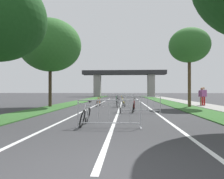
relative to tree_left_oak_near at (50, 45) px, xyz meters
The scene contains 23 objects.
ground_plane 17.01m from the tree_left_oak_near, 68.06° to the right, with size 300.00×300.00×0.00m, color #333335.
grass_verge_left 11.58m from the tree_left_oak_near, 86.81° to the left, with size 2.20×61.77×0.05m, color #2D5B26.
grass_verge_right 16.31m from the tree_left_oak_near, 41.81° to the left, with size 2.20×61.77×0.05m, color #2D5B26.
sidewalk_path_right 17.99m from the tree_left_oak_near, 36.73° to the left, with size 2.36×61.77×0.08m, color gray.
lane_stripe_center 8.55m from the tree_left_oak_near, 25.52° to the left, with size 0.14×35.74×0.01m, color silver.
lane_stripe_right_lane 10.38m from the tree_left_oak_near, 18.86° to the left, with size 0.14×35.74×0.01m, color silver.
lane_stripe_left_lane 7.06m from the tree_left_oak_near, 38.39° to the left, with size 0.14×35.74×0.01m, color silver.
overpass_bridge 36.57m from the tree_left_oak_near, 80.50° to the left, with size 20.60×3.48×6.48m.
tree_left_oak_near is the anchor object (origin of this frame).
tree_right_oak_mid 11.95m from the tree_left_oak_near, ahead, with size 3.47×3.47×6.77m.
crowd_barrier_nearest 12.82m from the tree_left_oak_near, 60.19° to the right, with size 2.42×0.47×1.05m.
crowd_barrier_second 10.12m from the tree_left_oak_near, 32.91° to the right, with size 2.43×0.50×1.05m.
crowd_barrier_third 7.49m from the tree_left_oak_near, ahead, with size 2.44×0.55×1.05m.
crowd_barrier_fourth 9.95m from the tree_left_oak_near, 44.52° to the left, with size 2.44×0.57×1.05m.
bicycle_orange_0 6.53m from the tree_left_oak_near, 14.56° to the left, with size 0.44×1.66×0.89m.
bicycle_white_1 12.08m from the tree_left_oak_near, 63.42° to the right, with size 0.55×1.72×0.98m.
bicycle_red_2 9.61m from the tree_left_oak_near, 31.02° to the right, with size 0.54×1.63×0.89m.
bicycle_black_3 10.01m from the tree_left_oak_near, 49.66° to the left, with size 0.61×1.59×0.94m.
bicycle_yellow_4 8.07m from the tree_left_oak_near, ahead, with size 0.64×1.75×1.01m.
bicycle_green_5 7.58m from the tree_left_oak_near, ahead, with size 0.49×1.76×0.98m.
bicycle_silver_6 9.09m from the tree_left_oak_near, 35.86° to the right, with size 0.52×1.68×0.87m.
pedestrian_strolling 14.37m from the tree_left_oak_near, ahead, with size 0.63×0.35×1.75m.
pedestrian_in_red_jacket 14.37m from the tree_left_oak_near, ahead, with size 0.62×0.32×1.71m.
Camera 1 is at (0.51, -3.48, 1.37)m, focal length 35.07 mm.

